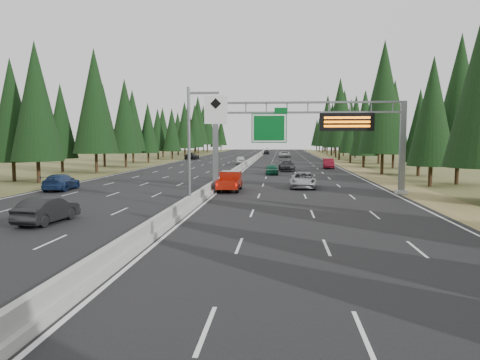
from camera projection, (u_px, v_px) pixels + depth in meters
The scene contains 19 objects.
road at pixel (248, 165), 85.65m from camera, with size 32.00×260.00×0.08m, color black.
shoulder_right at pixel (346, 165), 84.10m from camera, with size 3.60×260.00×0.06m, color olive.
shoulder_left at pixel (153, 164), 87.20m from camera, with size 3.60×260.00×0.06m, color #505528.
median_barrier at pixel (248, 163), 85.62m from camera, with size 0.70×260.00×0.85m.
sign_gantry at pixel (315, 132), 39.65m from camera, with size 16.75×0.98×7.80m.
hov_sign_pole at pixel (198, 139), 30.58m from camera, with size 2.80×0.50×8.00m.
tree_row_right at pixel (381, 110), 75.23m from camera, with size 12.25×238.65×18.73m.
tree_row_left at pixel (126, 115), 84.15m from camera, with size 12.10×242.31×18.81m.
silver_minivan at pixel (304, 180), 44.33m from camera, with size 2.44×5.30×1.47m, color #A9A9AE.
red_pickup at pixel (230, 180), 42.05m from camera, with size 1.89×5.30×1.73m.
car_ahead_green at pixel (272, 169), 61.27m from camera, with size 1.61×3.99×1.36m, color #155D3D.
car_ahead_dkred at pixel (328, 164), 73.86m from camera, with size 1.67×4.78×1.57m, color maroon.
car_ahead_dkgrey at pixel (287, 166), 68.10m from camera, with size 2.14×5.27×1.53m, color black.
car_ahead_white at pixel (285, 154), 119.98m from camera, with size 2.67×5.79×1.61m, color silver.
car_ahead_far at pixel (266, 152), 145.15m from camera, with size 1.73×4.31×1.47m, color black.
car_onc_near at pixel (47, 210), 25.71m from camera, with size 1.53×4.37×1.44m, color black.
car_onc_blue at pixel (61, 182), 42.30m from camera, with size 2.07×5.08×1.48m, color navy.
car_onc_white at pixel (240, 160), 87.05m from camera, with size 1.79×4.44×1.51m, color silver.
car_onc_far at pixel (192, 156), 108.03m from camera, with size 2.54×5.51×1.53m, color black.
Camera 1 is at (6.03, -5.37, 4.68)m, focal length 35.00 mm.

